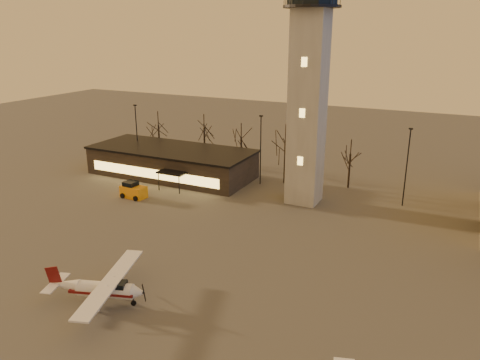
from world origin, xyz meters
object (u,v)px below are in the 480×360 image
(terminal, at_px, (172,162))
(cessna_rear, at_px, (107,292))
(control_tower, at_px, (309,75))
(service_cart, at_px, (133,191))

(terminal, xyz_separation_m, cessna_rear, (15.24, -32.22, -1.10))
(control_tower, relative_size, terminal, 1.28)
(terminal, bearing_deg, control_tower, -5.15)
(cessna_rear, bearing_deg, terminal, 97.66)
(control_tower, height_order, service_cart, control_tower)
(control_tower, xyz_separation_m, cessna_rear, (-6.75, -30.24, -15.27))
(control_tower, distance_m, cessna_rear, 34.54)
(service_cart, bearing_deg, cessna_rear, -52.85)
(control_tower, relative_size, service_cart, 9.21)
(terminal, xyz_separation_m, service_cart, (0.92, -10.72, -1.33))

